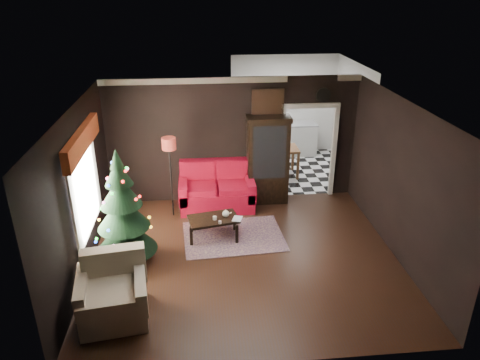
{
  "coord_description": "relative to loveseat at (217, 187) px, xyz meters",
  "views": [
    {
      "loc": [
        -0.76,
        -6.86,
        4.61
      ],
      "look_at": [
        0.0,
        0.9,
        1.15
      ],
      "focal_mm": 33.51,
      "sensor_mm": 36.0,
      "label": 1
    }
  ],
  "objects": [
    {
      "name": "kitchen_window",
      "position": [
        2.1,
        3.4,
        1.2
      ],
      "size": [
        0.7,
        0.06,
        0.7
      ],
      "primitive_type": "cube",
      "color": "white",
      "rests_on": "ground"
    },
    {
      "name": "floor_lamp",
      "position": [
        -0.96,
        -0.29,
        0.33
      ],
      "size": [
        0.35,
        0.35,
        1.84
      ],
      "primitive_type": null,
      "rotation": [
        0.0,
        0.0,
        0.13
      ],
      "color": "black",
      "rests_on": "ground"
    },
    {
      "name": "left_window",
      "position": [
        -2.31,
        -1.85,
        0.95
      ],
      "size": [
        0.05,
        1.6,
        1.4
      ],
      "primitive_type": "cube",
      "color": "white",
      "rests_on": "wall_left"
    },
    {
      "name": "book",
      "position": [
        0.24,
        -1.37,
        0.05
      ],
      "size": [
        0.17,
        0.07,
        0.23
      ],
      "primitive_type": "imported",
      "rotation": [
        0.0,
        0.0,
        -0.31
      ],
      "color": "#8B745C",
      "rests_on": "coffee_table"
    },
    {
      "name": "armchair",
      "position": [
        -1.71,
        -3.43,
        -0.04
      ],
      "size": [
        1.12,
        1.12,
        1.02
      ],
      "primitive_type": null,
      "rotation": [
        0.0,
        0.0,
        0.14
      ],
      "color": "tan",
      "rests_on": "ground"
    },
    {
      "name": "rug",
      "position": [
        0.26,
        -1.3,
        -0.49
      ],
      "size": [
        2.02,
        1.52,
        0.01
      ],
      "primitive_type": "cube",
      "rotation": [
        0.0,
        0.0,
        0.06
      ],
      "color": "#4B3845",
      "rests_on": "ground"
    },
    {
      "name": "loveseat",
      "position": [
        0.0,
        0.0,
        0.0
      ],
      "size": [
        1.7,
        0.9,
        1.0
      ],
      "primitive_type": null,
      "color": "maroon",
      "rests_on": "ground"
    },
    {
      "name": "floor",
      "position": [
        0.4,
        -2.05,
        -0.5
      ],
      "size": [
        5.5,
        5.5,
        0.0
      ],
      "primitive_type": "plane",
      "color": "black",
      "rests_on": "ground"
    },
    {
      "name": "wall_front",
      "position": [
        0.4,
        -4.55,
        0.9
      ],
      "size": [
        5.5,
        0.0,
        5.5
      ],
      "primitive_type": "plane",
      "rotation": [
        -1.57,
        0.0,
        0.0
      ],
      "color": "black",
      "rests_on": "ground"
    },
    {
      "name": "painting",
      "position": [
        1.15,
        0.41,
        1.75
      ],
      "size": [
        0.62,
        0.05,
        0.52
      ],
      "primitive_type": "cube",
      "color": "#B47143",
      "rests_on": "wall_back"
    },
    {
      "name": "teapot",
      "position": [
        0.11,
        -1.28,
        0.01
      ],
      "size": [
        0.19,
        0.19,
        0.15
      ],
      "primitive_type": null,
      "rotation": [
        0.0,
        0.0,
        -0.25
      ],
      "color": "beige",
      "rests_on": "coffee_table"
    },
    {
      "name": "wall_left",
      "position": [
        -2.35,
        -2.05,
        0.9
      ],
      "size": [
        0.0,
        5.5,
        5.5
      ],
      "primitive_type": "plane",
      "rotation": [
        1.57,
        0.0,
        1.57
      ],
      "color": "black",
      "rests_on": "ground"
    },
    {
      "name": "christmas_tree",
      "position": [
        -1.7,
        -1.96,
        0.55
      ],
      "size": [
        1.09,
        1.09,
        2.05
      ],
      "primitive_type": null,
      "rotation": [
        0.0,
        0.0,
        -0.01
      ],
      "color": "black",
      "rests_on": "ground"
    },
    {
      "name": "wall_right",
      "position": [
        3.15,
        -2.05,
        0.9
      ],
      "size": [
        0.0,
        5.5,
        5.5
      ],
      "primitive_type": "plane",
      "rotation": [
        1.57,
        0.0,
        -1.57
      ],
      "color": "black",
      "rests_on": "ground"
    },
    {
      "name": "ceiling",
      "position": [
        0.4,
        -2.05,
        2.3
      ],
      "size": [
        5.5,
        5.5,
        0.0
      ],
      "primitive_type": "plane",
      "rotation": [
        3.14,
        0.0,
        0.0
      ],
      "color": "white",
      "rests_on": "ground"
    },
    {
      "name": "cup_b",
      "position": [
        -0.02,
        -1.52,
        -0.04
      ],
      "size": [
        0.08,
        0.08,
        0.05
      ],
      "primitive_type": "cylinder",
      "rotation": [
        0.0,
        0.0,
        0.39
      ],
      "color": "white",
      "rests_on": "coffee_table"
    },
    {
      "name": "cup_a",
      "position": [
        -0.11,
        -1.36,
        -0.03
      ],
      "size": [
        0.09,
        0.09,
        0.07
      ],
      "primitive_type": "cylinder",
      "rotation": [
        0.0,
        0.0,
        -0.28
      ],
      "color": "silver",
      "rests_on": "coffee_table"
    },
    {
      "name": "kitchen_floor",
      "position": [
        2.1,
        1.95,
        -0.5
      ],
      "size": [
        3.0,
        3.0,
        0.0
      ],
      "primitive_type": "plane",
      "color": "white",
      "rests_on": "ground"
    },
    {
      "name": "kitchen_table",
      "position": [
        1.8,
        1.65,
        -0.12
      ],
      "size": [
        0.7,
        0.7,
        0.75
      ],
      "primitive_type": null,
      "color": "brown",
      "rests_on": "ground"
    },
    {
      "name": "coffee_table",
      "position": [
        -0.13,
        -1.3,
        -0.28
      ],
      "size": [
        1.04,
        0.74,
        0.42
      ],
      "primitive_type": null,
      "rotation": [
        0.0,
        0.0,
        0.2
      ],
      "color": "black",
      "rests_on": "rug"
    },
    {
      "name": "valance",
      "position": [
        -2.23,
        -1.85,
        1.77
      ],
      "size": [
        0.12,
        2.1,
        0.35
      ],
      "primitive_type": "cube",
      "color": "maroon",
      "rests_on": "wall_left"
    },
    {
      "name": "curio_cabinet",
      "position": [
        1.15,
        0.22,
        0.45
      ],
      "size": [
        0.9,
        0.45,
        1.9
      ],
      "primitive_type": null,
      "color": "black",
      "rests_on": "ground"
    },
    {
      "name": "wall_back",
      "position": [
        0.4,
        0.45,
        0.9
      ],
      "size": [
        5.5,
        0.0,
        5.5
      ],
      "primitive_type": "plane",
      "rotation": [
        1.57,
        0.0,
        0.0
      ],
      "color": "black",
      "rests_on": "ground"
    },
    {
      "name": "kitchen_counter",
      "position": [
        2.1,
        3.15,
        -0.05
      ],
      "size": [
        1.8,
        0.6,
        0.9
      ],
      "primitive_type": "cube",
      "color": "silver",
      "rests_on": "ground"
    },
    {
      "name": "wall_clock",
      "position": [
        2.35,
        0.4,
        1.88
      ],
      "size": [
        0.32,
        0.32,
        0.06
      ],
      "primitive_type": "cylinder",
      "color": "silver",
      "rests_on": "wall_back"
    },
    {
      "name": "doorway",
      "position": [
        2.1,
        0.45,
        0.55
      ],
      "size": [
        1.1,
        0.1,
        2.1
      ],
      "primitive_type": null,
      "color": "#EEE4CD",
      "rests_on": "ground"
    }
  ]
}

